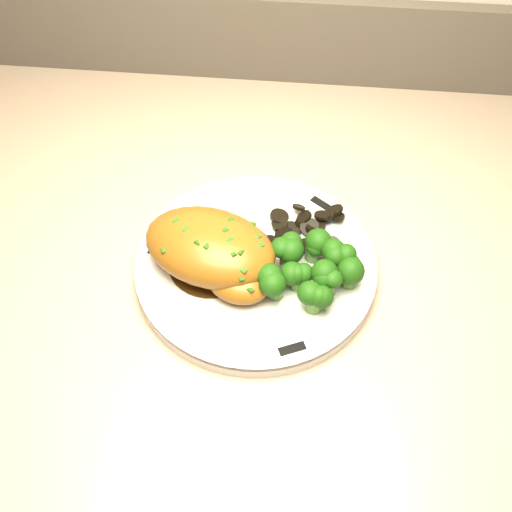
# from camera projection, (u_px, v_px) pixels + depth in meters

# --- Properties ---
(counter) EXTENTS (2.20, 0.73, 1.07)m
(counter) POSITION_uv_depth(u_px,v_px,m) (234.00, 426.00, 1.08)
(counter) COLOR brown
(counter) RESTS_ON ground
(plate) EXTENTS (0.29, 0.29, 0.02)m
(plate) POSITION_uv_depth(u_px,v_px,m) (256.00, 267.00, 0.68)
(plate) COLOR silver
(plate) RESTS_ON counter
(rim_accent_0) EXTENTS (0.03, 0.02, 0.00)m
(rim_accent_0) POSITION_uv_depth(u_px,v_px,m) (321.00, 204.00, 0.73)
(rim_accent_0) COLOR black
(rim_accent_0) RESTS_ON plate
(rim_accent_1) EXTENTS (0.01, 0.03, 0.00)m
(rim_accent_1) POSITION_uv_depth(u_px,v_px,m) (155.00, 245.00, 0.69)
(rim_accent_1) COLOR black
(rim_accent_1) RESTS_ON plate
(rim_accent_2) EXTENTS (0.03, 0.02, 0.00)m
(rim_accent_2) POSITION_uv_depth(u_px,v_px,m) (292.00, 349.00, 0.61)
(rim_accent_2) COLOR black
(rim_accent_2) RESTS_ON plate
(gravy_pool) EXTENTS (0.09, 0.09, 0.00)m
(gravy_pool) POSITION_uv_depth(u_px,v_px,m) (211.00, 263.00, 0.67)
(gravy_pool) COLOR #311C08
(gravy_pool) RESTS_ON plate
(chicken_breast) EXTENTS (0.16, 0.13, 0.05)m
(chicken_breast) POSITION_uv_depth(u_px,v_px,m) (213.00, 251.00, 0.65)
(chicken_breast) COLOR #8E5618
(chicken_breast) RESTS_ON plate
(mushroom_pile) EXTENTS (0.08, 0.06, 0.02)m
(mushroom_pile) POSITION_uv_depth(u_px,v_px,m) (300.00, 228.00, 0.70)
(mushroom_pile) COLOR black
(mushroom_pile) RESTS_ON plate
(broccoli_florets) EXTENTS (0.10, 0.09, 0.04)m
(broccoli_florets) POSITION_uv_depth(u_px,v_px,m) (313.00, 270.00, 0.64)
(broccoli_florets) COLOR #598E3C
(broccoli_florets) RESTS_ON plate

